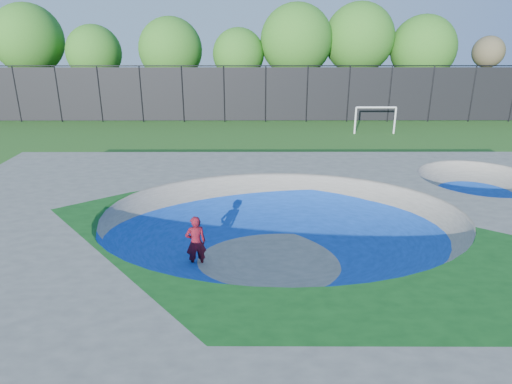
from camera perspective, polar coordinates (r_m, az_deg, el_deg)
ground at (r=14.15m, az=3.13°, el=-8.41°), size 120.00×120.00×0.00m
skate_deck at (r=13.80m, az=3.19°, el=-5.68°), size 22.00×14.00×1.50m
skater at (r=13.42m, az=-7.53°, el=-6.28°), size 0.69×0.55×1.65m
skateboard at (r=13.79m, az=-7.38°, el=-9.25°), size 0.80×0.32×0.05m
soccer_goal at (r=31.02m, az=14.72°, el=9.29°), size 2.70×0.12×1.78m
fence at (r=33.73m, az=1.21°, el=12.27°), size 48.09×0.09×4.04m
treeline at (r=38.58m, az=-2.38°, el=17.87°), size 53.39×7.17×8.54m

